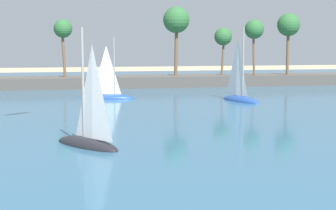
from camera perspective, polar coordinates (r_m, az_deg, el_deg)
name	(u,v)px	position (r m, az deg, el deg)	size (l,w,h in m)	color
sea	(98,95)	(69.93, -7.94, 1.07)	(220.00, 102.44, 0.06)	#33607F
palm_headland	(68,63)	(80.96, -11.16, 4.61)	(101.31, 6.75, 12.94)	#514C47
sailboat_near_shore	(111,93)	(65.62, -6.40, 1.38)	(6.05, 2.60, 8.48)	#234793
sailboat_mid_bay	(240,94)	(63.35, 8.12, 1.24)	(4.18, 6.96, 9.69)	#234793
sailboat_toward_headland	(88,135)	(36.72, -8.98, -3.34)	(5.38, 6.06, 9.08)	black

